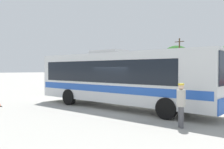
{
  "coord_description": "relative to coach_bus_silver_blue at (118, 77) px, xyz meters",
  "views": [
    {
      "loc": [
        10.14,
        -10.01,
        2.39
      ],
      "look_at": [
        -1.54,
        0.68,
        2.03
      ],
      "focal_mm": 38.96,
      "sensor_mm": 36.0,
      "label": 1
    }
  ],
  "objects": [
    {
      "name": "ground_plane",
      "position": [
        0.58,
        9.66,
        -1.91
      ],
      "size": [
        300.0,
        300.0,
        0.0
      ],
      "primitive_type": "plane",
      "color": "#A3A099"
    },
    {
      "name": "roadside_tree_left",
      "position": [
        -16.44,
        32.03,
        2.63
      ],
      "size": [
        5.92,
        5.92,
        7.06
      ],
      "color": "brown",
      "rests_on": "ground_plane"
    },
    {
      "name": "parked_car_second_red",
      "position": [
        -4.9,
        22.77,
        -1.11
      ],
      "size": [
        4.25,
        1.99,
        1.51
      ],
      "color": "red",
      "rests_on": "ground_plane"
    },
    {
      "name": "vendor_umbrella_near_gate_green",
      "position": [
        -9.38,
        2.17,
        -0.03
      ],
      "size": [
        2.57,
        2.57,
        2.26
      ],
      "color": "gray",
      "rests_on": "ground_plane"
    },
    {
      "name": "attendant_by_bus_door",
      "position": [
        5.37,
        -1.64,
        -0.88
      ],
      "size": [
        0.51,
        0.51,
        1.8
      ],
      "color": "#4C4C51",
      "rests_on": "ground_plane"
    },
    {
      "name": "vendor_umbrella_secondary_yellow",
      "position": [
        -11.57,
        4.55,
        -0.01
      ],
      "size": [
        2.43,
        2.43,
        2.26
      ],
      "color": "gray",
      "rests_on": "ground_plane"
    },
    {
      "name": "coach_bus_silver_blue",
      "position": [
        0.0,
        0.0,
        0.0
      ],
      "size": [
        12.45,
        4.01,
        3.57
      ],
      "color": "silver",
      "rests_on": "ground_plane"
    },
    {
      "name": "utility_pole_far",
      "position": [
        -13.54,
        28.45,
        2.24
      ],
      "size": [
        1.8,
        0.24,
        7.94
      ],
      "color": "#4C3823",
      "rests_on": "ground_plane"
    },
    {
      "name": "parked_car_leftmost_white",
      "position": [
        -10.4,
        23.01,
        -1.12
      ],
      "size": [
        4.48,
        2.25,
        1.5
      ],
      "color": "silver",
      "rests_on": "ground_plane"
    }
  ]
}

